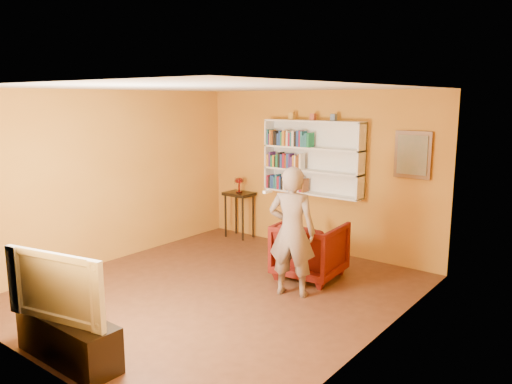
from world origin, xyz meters
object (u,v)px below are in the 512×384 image
television (64,283)px  bookshelf (314,158)px  ruby_lustre (239,182)px  console_table (239,200)px  armchair (310,250)px  tv_cabinet (68,338)px  person (292,232)px

television → bookshelf: bearing=78.2°
television → ruby_lustre: bearing=96.7°
console_table → armchair: size_ratio=0.94×
ruby_lustre → tv_cabinet: bearing=-71.0°
console_table → armchair: console_table is taller
ruby_lustre → person: person is taller
bookshelf → ruby_lustre: (-1.51, -0.16, -0.54)m
ruby_lustre → armchair: 2.49m
console_table → television: bearing=-71.0°
console_table → person: 2.91m
person → console_table: bearing=-54.4°
tv_cabinet → ruby_lustre: bearing=109.0°
ruby_lustre → armchair: size_ratio=0.30×
bookshelf → television: (0.04, -4.66, -0.79)m
bookshelf → tv_cabinet: size_ratio=1.40×
ruby_lustre → person: 2.92m
bookshelf → ruby_lustre: 1.61m
console_table → armchair: bearing=-25.0°
bookshelf → armchair: (0.67, -1.18, -1.18)m
armchair → person: bearing=97.5°
bookshelf → television: bookshelf is taller
console_table → television: 4.76m
bookshelf → ruby_lustre: size_ratio=6.59×
armchair → console_table: bearing=-29.9°
bookshelf → person: size_ratio=1.05×
bookshelf → console_table: 1.76m
armchair → television: bearing=74.7°
armchair → person: (0.16, -0.71, 0.45)m
tv_cabinet → bookshelf: bearing=90.5°
tv_cabinet → television: bearing=0.0°
armchair → person: size_ratio=0.53×
console_table → person: size_ratio=0.50×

